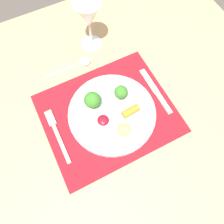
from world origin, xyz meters
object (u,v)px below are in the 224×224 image
(fork, at_px, (56,132))
(dinner_plate, at_px, (111,112))
(knife, at_px, (157,94))
(wine_glass_near, at_px, (88,16))
(spoon, at_px, (79,64))

(fork, bearing_deg, dinner_plate, -6.51)
(knife, bearing_deg, fork, 178.01)
(fork, height_order, knife, knife)
(dinner_plate, distance_m, fork, 0.19)
(fork, bearing_deg, wine_glass_near, 48.33)
(dinner_plate, height_order, wine_glass_near, wine_glass_near)
(wine_glass_near, bearing_deg, dinner_plate, -102.46)
(spoon, height_order, wine_glass_near, wine_glass_near)
(dinner_plate, bearing_deg, fork, 172.80)
(dinner_plate, xyz_separation_m, wine_glass_near, (0.07, 0.30, 0.12))
(spoon, relative_size, wine_glass_near, 0.94)
(wine_glass_near, bearing_deg, spoon, -140.86)
(fork, relative_size, knife, 1.00)
(dinner_plate, bearing_deg, knife, -1.57)
(knife, distance_m, wine_glass_near, 0.35)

